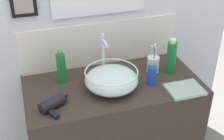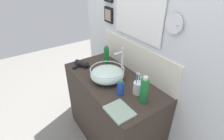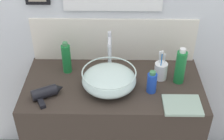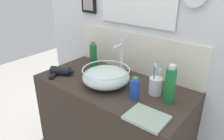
{
  "view_description": "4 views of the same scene",
  "coord_description": "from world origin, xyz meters",
  "px_view_note": "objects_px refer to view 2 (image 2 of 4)",
  "views": [
    {
      "loc": [
        -0.49,
        -1.53,
        1.89
      ],
      "look_at": [
        -0.01,
        0.0,
        0.92
      ],
      "focal_mm": 50.0,
      "sensor_mm": 36.0,
      "label": 1
    },
    {
      "loc": [
        1.14,
        -0.78,
        1.75
      ],
      "look_at": [
        -0.01,
        0.0,
        0.92
      ],
      "focal_mm": 28.0,
      "sensor_mm": 36.0,
      "label": 2
    },
    {
      "loc": [
        0.02,
        -1.49,
        2.0
      ],
      "look_at": [
        -0.01,
        0.0,
        0.92
      ],
      "focal_mm": 50.0,
      "sensor_mm": 36.0,
      "label": 3
    },
    {
      "loc": [
        0.83,
        -1.04,
        1.52
      ],
      "look_at": [
        -0.01,
        0.0,
        0.92
      ],
      "focal_mm": 35.0,
      "sensor_mm": 36.0,
      "label": 4
    }
  ],
  "objects_px": {
    "hair_drier": "(82,64)",
    "soap_dispenser": "(144,90)",
    "glass_bowl_sink": "(107,74)",
    "lotion_bottle": "(121,88)",
    "toothbrush_cup": "(138,88)",
    "faucet": "(122,60)",
    "hand_towel": "(119,111)",
    "spray_bottle": "(107,56)"
  },
  "relations": [
    {
      "from": "hair_drier",
      "to": "hand_towel",
      "type": "bearing_deg",
      "value": -5.25
    },
    {
      "from": "toothbrush_cup",
      "to": "spray_bottle",
      "type": "xyz_separation_m",
      "value": [
        -0.58,
        0.06,
        0.04
      ]
    },
    {
      "from": "toothbrush_cup",
      "to": "faucet",
      "type": "bearing_deg",
      "value": 168.73
    },
    {
      "from": "spray_bottle",
      "to": "hair_drier",
      "type": "bearing_deg",
      "value": -108.84
    },
    {
      "from": "hair_drier",
      "to": "toothbrush_cup",
      "type": "bearing_deg",
      "value": 15.68
    },
    {
      "from": "toothbrush_cup",
      "to": "spray_bottle",
      "type": "height_order",
      "value": "spray_bottle"
    },
    {
      "from": "soap_dispenser",
      "to": "glass_bowl_sink",
      "type": "bearing_deg",
      "value": -171.04
    },
    {
      "from": "hair_drier",
      "to": "soap_dispenser",
      "type": "height_order",
      "value": "soap_dispenser"
    },
    {
      "from": "toothbrush_cup",
      "to": "glass_bowl_sink",
      "type": "bearing_deg",
      "value": -162.14
    },
    {
      "from": "glass_bowl_sink",
      "to": "lotion_bottle",
      "type": "height_order",
      "value": "lotion_bottle"
    },
    {
      "from": "spray_bottle",
      "to": "hand_towel",
      "type": "height_order",
      "value": "spray_bottle"
    },
    {
      "from": "faucet",
      "to": "lotion_bottle",
      "type": "bearing_deg",
      "value": -37.93
    },
    {
      "from": "toothbrush_cup",
      "to": "soap_dispenser",
      "type": "height_order",
      "value": "soap_dispenser"
    },
    {
      "from": "glass_bowl_sink",
      "to": "lotion_bottle",
      "type": "bearing_deg",
      "value": -6.68
    },
    {
      "from": "toothbrush_cup",
      "to": "hand_towel",
      "type": "xyz_separation_m",
      "value": [
        0.09,
        -0.26,
        -0.05
      ]
    },
    {
      "from": "lotion_bottle",
      "to": "spray_bottle",
      "type": "relative_size",
      "value": 0.67
    },
    {
      "from": "glass_bowl_sink",
      "to": "lotion_bottle",
      "type": "xyz_separation_m",
      "value": [
        0.25,
        -0.03,
        0.0
      ]
    },
    {
      "from": "spray_bottle",
      "to": "toothbrush_cup",
      "type": "bearing_deg",
      "value": -6.15
    },
    {
      "from": "glass_bowl_sink",
      "to": "hair_drier",
      "type": "relative_size",
      "value": 1.66
    },
    {
      "from": "hand_towel",
      "to": "glass_bowl_sink",
      "type": "bearing_deg",
      "value": 159.03
    },
    {
      "from": "faucet",
      "to": "hand_towel",
      "type": "height_order",
      "value": "faucet"
    },
    {
      "from": "faucet",
      "to": "lotion_bottle",
      "type": "relative_size",
      "value": 1.99
    },
    {
      "from": "lotion_bottle",
      "to": "hand_towel",
      "type": "relative_size",
      "value": 0.68
    },
    {
      "from": "faucet",
      "to": "soap_dispenser",
      "type": "height_order",
      "value": "faucet"
    },
    {
      "from": "glass_bowl_sink",
      "to": "toothbrush_cup",
      "type": "height_order",
      "value": "toothbrush_cup"
    },
    {
      "from": "faucet",
      "to": "hair_drier",
      "type": "distance_m",
      "value": 0.45
    },
    {
      "from": "faucet",
      "to": "hand_towel",
      "type": "relative_size",
      "value": 1.34
    },
    {
      "from": "glass_bowl_sink",
      "to": "toothbrush_cup",
      "type": "relative_size",
      "value": 1.53
    },
    {
      "from": "hand_towel",
      "to": "lotion_bottle",
      "type": "bearing_deg",
      "value": 141.63
    },
    {
      "from": "glass_bowl_sink",
      "to": "hair_drier",
      "type": "xyz_separation_m",
      "value": [
        -0.35,
        -0.09,
        -0.03
      ]
    },
    {
      "from": "hair_drier",
      "to": "soap_dispenser",
      "type": "relative_size",
      "value": 0.81
    },
    {
      "from": "hair_drier",
      "to": "toothbrush_cup",
      "type": "xyz_separation_m",
      "value": [
        0.67,
        0.19,
        0.03
      ]
    },
    {
      "from": "toothbrush_cup",
      "to": "soap_dispenser",
      "type": "xyz_separation_m",
      "value": [
        0.11,
        -0.03,
        0.05
      ]
    },
    {
      "from": "hair_drier",
      "to": "spray_bottle",
      "type": "xyz_separation_m",
      "value": [
        0.09,
        0.25,
        0.07
      ]
    },
    {
      "from": "faucet",
      "to": "soap_dispenser",
      "type": "bearing_deg",
      "value": -13.0
    },
    {
      "from": "faucet",
      "to": "soap_dispenser",
      "type": "xyz_separation_m",
      "value": [
        0.42,
        -0.1,
        -0.05
      ]
    },
    {
      "from": "spray_bottle",
      "to": "faucet",
      "type": "bearing_deg",
      "value": -0.06
    },
    {
      "from": "toothbrush_cup",
      "to": "lotion_bottle",
      "type": "height_order",
      "value": "toothbrush_cup"
    },
    {
      "from": "hair_drier",
      "to": "hand_towel",
      "type": "height_order",
      "value": "hair_drier"
    },
    {
      "from": "hair_drier",
      "to": "lotion_bottle",
      "type": "distance_m",
      "value": 0.61
    },
    {
      "from": "faucet",
      "to": "toothbrush_cup",
      "type": "height_order",
      "value": "faucet"
    },
    {
      "from": "lotion_bottle",
      "to": "hand_towel",
      "type": "bearing_deg",
      "value": -38.37
    }
  ]
}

